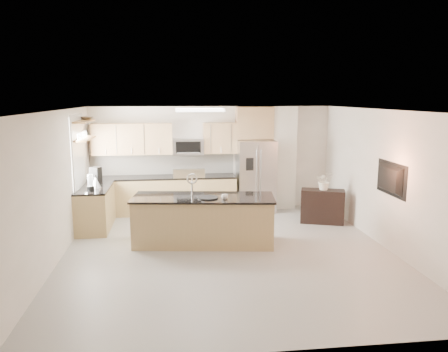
{
  "coord_description": "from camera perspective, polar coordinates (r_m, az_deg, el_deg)",
  "views": [
    {
      "loc": [
        -1.01,
        -7.63,
        2.83
      ],
      "look_at": [
        0.08,
        1.3,
        1.2
      ],
      "focal_mm": 35.0,
      "sensor_mm": 36.0,
      "label": 1
    }
  ],
  "objects": [
    {
      "name": "flower_vase",
      "position": [
        10.02,
        13.03,
        -0.02
      ],
      "size": [
        0.65,
        0.59,
        0.63
      ],
      "primitive_type": "imported",
      "rotation": [
        0.0,
        0.0,
        -0.2
      ],
      "color": "white",
      "rests_on": "credenza"
    },
    {
      "name": "ceiling",
      "position": [
        7.7,
        0.59,
        8.58
      ],
      "size": [
        6.0,
        6.5,
        0.02
      ],
      "primitive_type": "cube",
      "color": "white",
      "rests_on": "wall_back"
    },
    {
      "name": "floor",
      "position": [
        8.2,
        0.56,
        -9.89
      ],
      "size": [
        6.5,
        6.5,
        0.0
      ],
      "primitive_type": "plane",
      "color": "#999791",
      "rests_on": "ground"
    },
    {
      "name": "platter",
      "position": [
        8.27,
        -2.1,
        -2.84
      ],
      "size": [
        0.52,
        0.52,
        0.02
      ],
      "primitive_type": "cylinder",
      "rotation": [
        0.0,
        0.0,
        0.43
      ],
      "color": "black",
      "rests_on": "island"
    },
    {
      "name": "wall_front",
      "position": [
        4.75,
        5.74,
        -8.56
      ],
      "size": [
        6.0,
        0.02,
        2.6
      ],
      "primitive_type": "cube",
      "color": "silver",
      "rests_on": "floor"
    },
    {
      "name": "ceiling_fixture",
      "position": [
        9.26,
        -3.2,
        8.61
      ],
      "size": [
        1.0,
        0.5,
        0.06
      ],
      "primitive_type": "cube",
      "color": "white",
      "rests_on": "ceiling"
    },
    {
      "name": "back_counter",
      "position": [
        10.83,
        -7.92,
        -2.38
      ],
      "size": [
        3.55,
        0.66,
        1.44
      ],
      "color": "tan",
      "rests_on": "floor"
    },
    {
      "name": "shelf_lower",
      "position": [
        9.8,
        -17.8,
        4.65
      ],
      "size": [
        0.3,
        1.2,
        0.04
      ],
      "primitive_type": "cube",
      "color": "brown",
      "rests_on": "wall_left"
    },
    {
      "name": "left_counter",
      "position": [
        9.92,
        -16.44,
        -3.96
      ],
      "size": [
        0.66,
        1.5,
        0.92
      ],
      "color": "tan",
      "rests_on": "floor"
    },
    {
      "name": "blender",
      "position": [
        9.38,
        -17.05,
        -0.98
      ],
      "size": [
        0.15,
        0.15,
        0.35
      ],
      "color": "black",
      "rests_on": "left_counter"
    },
    {
      "name": "television",
      "position": [
        8.53,
        20.53,
        -0.36
      ],
      "size": [
        0.14,
        1.08,
        0.62
      ],
      "primitive_type": "imported",
      "rotation": [
        0.0,
        0.0,
        1.57
      ],
      "color": "black",
      "rests_on": "wall_right"
    },
    {
      "name": "wall_left",
      "position": [
        8.04,
        -21.15,
        -1.39
      ],
      "size": [
        0.02,
        6.5,
        2.6
      ],
      "primitive_type": "cube",
      "color": "silver",
      "rests_on": "floor"
    },
    {
      "name": "shelf_upper",
      "position": [
        9.77,
        -17.92,
        6.81
      ],
      "size": [
        0.3,
        1.2,
        0.04
      ],
      "primitive_type": "cube",
      "color": "brown",
      "rests_on": "wall_left"
    },
    {
      "name": "range",
      "position": [
        10.82,
        -4.61,
        -2.31
      ],
      "size": [
        0.76,
        0.64,
        1.14
      ],
      "color": "black",
      "rests_on": "floor"
    },
    {
      "name": "coffee_maker",
      "position": [
        10.14,
        -16.4,
        0.02
      ],
      "size": [
        0.26,
        0.29,
        0.37
      ],
      "color": "black",
      "rests_on": "left_counter"
    },
    {
      "name": "credenza",
      "position": [
        10.17,
        12.72,
        -3.88
      ],
      "size": [
        1.04,
        0.69,
        0.77
      ],
      "primitive_type": "cube",
      "rotation": [
        0.0,
        0.0,
        -0.33
      ],
      "color": "black",
      "rests_on": "floor"
    },
    {
      "name": "upper_cabinets",
      "position": [
        10.77,
        -8.5,
        4.83
      ],
      "size": [
        3.5,
        0.33,
        0.75
      ],
      "color": "tan",
      "rests_on": "wall_back"
    },
    {
      "name": "partition_column",
      "position": [
        11.2,
        7.76,
        2.36
      ],
      "size": [
        0.6,
        0.3,
        2.6
      ],
      "primitive_type": "cube",
      "color": "white",
      "rests_on": "floor"
    },
    {
      "name": "kettle",
      "position": [
        9.69,
        -16.41,
        -0.78
      ],
      "size": [
        0.22,
        0.22,
        0.27
      ],
      "color": "#B7B7B9",
      "rests_on": "left_counter"
    },
    {
      "name": "microwave",
      "position": [
        10.75,
        -4.72,
        3.86
      ],
      "size": [
        0.76,
        0.4,
        0.4
      ],
      "color": "#B7B7B9",
      "rests_on": "upper_cabinets"
    },
    {
      "name": "window",
      "position": [
        9.76,
        -18.54,
        2.82
      ],
      "size": [
        0.04,
        1.15,
        1.65
      ],
      "color": "white",
      "rests_on": "wall_left"
    },
    {
      "name": "refrigerator",
      "position": [
        10.88,
        4.13,
        0.01
      ],
      "size": [
        0.92,
        0.78,
        1.78
      ],
      "color": "#B7B7B9",
      "rests_on": "floor"
    },
    {
      "name": "bowl",
      "position": [
        10.16,
        -17.52,
        7.32
      ],
      "size": [
        0.52,
        0.52,
        0.1
      ],
      "primitive_type": "imported",
      "rotation": [
        0.0,
        0.0,
        0.41
      ],
      "color": "#B7B7B9",
      "rests_on": "shelf_upper"
    },
    {
      "name": "wall_back",
      "position": [
        11.04,
        -1.62,
        2.33
      ],
      "size": [
        6.0,
        0.02,
        2.6
      ],
      "primitive_type": "cube",
      "color": "silver",
      "rests_on": "floor"
    },
    {
      "name": "island",
      "position": [
        8.53,
        -2.7,
        -5.76
      ],
      "size": [
        2.82,
        1.33,
        1.36
      ],
      "rotation": [
        0.0,
        0.0,
        -0.13
      ],
      "color": "tan",
      "rests_on": "floor"
    },
    {
      "name": "cup",
      "position": [
        8.19,
        0.09,
        -2.71
      ],
      "size": [
        0.12,
        0.12,
        0.09
      ],
      "primitive_type": "imported",
      "rotation": [
        0.0,
        0.0,
        0.03
      ],
      "color": "white",
      "rests_on": "island"
    },
    {
      "name": "wall_right",
      "position": [
        8.76,
        20.44,
        -0.43
      ],
      "size": [
        0.02,
        6.5,
        2.6
      ],
      "primitive_type": "cube",
      "color": "silver",
      "rests_on": "floor"
    }
  ]
}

